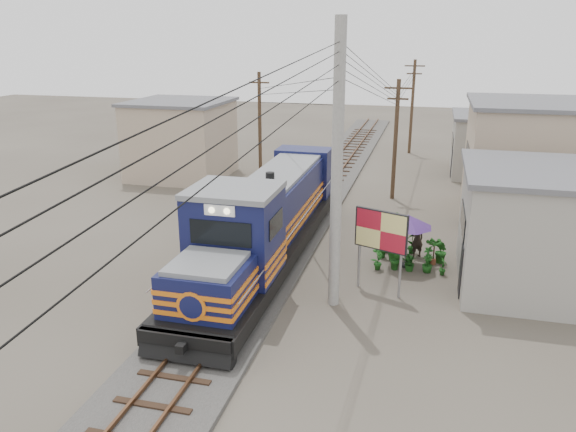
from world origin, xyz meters
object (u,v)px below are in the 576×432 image
(locomotive, at_px, (266,222))
(billboard, at_px, (381,233))
(market_umbrella, at_px, (408,221))
(vendor, at_px, (417,239))

(locomotive, bearing_deg, billboard, -20.19)
(market_umbrella, bearing_deg, locomotive, -170.56)
(vendor, bearing_deg, market_umbrella, 36.63)
(billboard, relative_size, vendor, 1.98)
(market_umbrella, distance_m, vendor, 1.74)
(locomotive, xyz_separation_m, market_umbrella, (5.84, 0.97, 0.21))
(locomotive, relative_size, vendor, 10.30)
(locomotive, height_order, billboard, locomotive)
(billboard, distance_m, vendor, 4.47)
(locomotive, height_order, vendor, locomotive)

